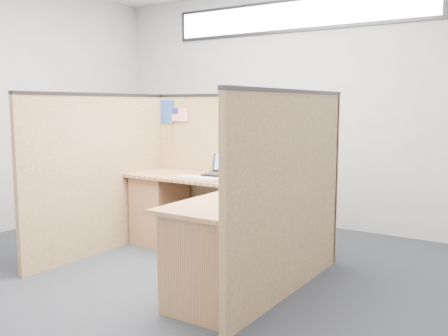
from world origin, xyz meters
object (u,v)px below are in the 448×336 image
Objects in this scene: l_desk at (213,224)px; keyboard at (198,179)px; laptop at (225,169)px; mouse at (277,186)px.

l_desk is 4.54× the size of keyboard.
keyboard is (-0.02, -0.42, -0.05)m from laptop.
mouse is at bearing 19.97° from l_desk.
mouse reaches higher than l_desk.
laptop is at bearing 152.07° from mouse.
laptop is 0.42m from keyboard.
laptop reaches higher than mouse.
laptop is (-0.27, 0.61, 0.40)m from l_desk.
laptop reaches higher than l_desk.
l_desk is 19.27× the size of mouse.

